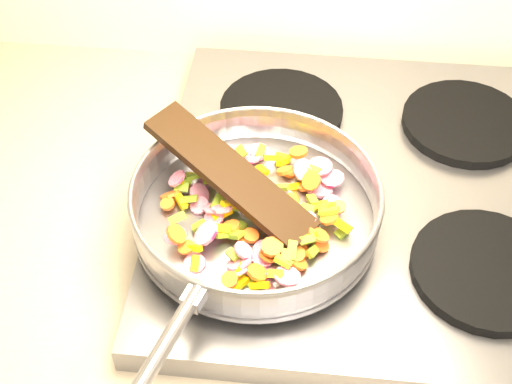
# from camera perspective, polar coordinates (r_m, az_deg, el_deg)

# --- Properties ---
(cooktop) EXTENTS (0.60, 0.60, 0.04)m
(cooktop) POSITION_cam_1_polar(r_m,az_deg,el_deg) (1.03, 9.16, -0.25)
(cooktop) COLOR #939399
(cooktop) RESTS_ON counter_top
(grate_fl) EXTENTS (0.19, 0.19, 0.02)m
(grate_fl) POSITION_cam_1_polar(r_m,az_deg,el_deg) (0.91, 0.60, -4.78)
(grate_fl) COLOR black
(grate_fl) RESTS_ON cooktop
(grate_fr) EXTENTS (0.19, 0.19, 0.02)m
(grate_fr) POSITION_cam_1_polar(r_m,az_deg,el_deg) (0.94, 17.96, -5.96)
(grate_fr) COLOR black
(grate_fr) RESTS_ON cooktop
(grate_bl) EXTENTS (0.19, 0.19, 0.02)m
(grate_bl) POSITION_cam_1_polar(r_m,az_deg,el_deg) (1.11, 2.03, 6.57)
(grate_bl) COLOR black
(grate_bl) RESTS_ON cooktop
(grate_br) EXTENTS (0.19, 0.19, 0.02)m
(grate_br) POSITION_cam_1_polar(r_m,az_deg,el_deg) (1.13, 16.39, 5.35)
(grate_br) COLOR black
(grate_br) RESTS_ON cooktop
(saute_pan) EXTENTS (0.37, 0.52, 0.06)m
(saute_pan) POSITION_cam_1_polar(r_m,az_deg,el_deg) (0.91, -0.05, -1.00)
(saute_pan) COLOR #9E9EA5
(saute_pan) RESTS_ON grate_fl
(vegetable_heap) EXTENTS (0.26, 0.27, 0.05)m
(vegetable_heap) POSITION_cam_1_polar(r_m,az_deg,el_deg) (0.92, 0.10, -1.38)
(vegetable_heap) COLOR #C7134E
(vegetable_heap) RESTS_ON saute_pan
(wooden_spatula) EXTENTS (0.24, 0.19, 0.07)m
(wooden_spatula) POSITION_cam_1_polar(r_m,az_deg,el_deg) (0.92, -2.08, 1.44)
(wooden_spatula) COLOR black
(wooden_spatula) RESTS_ON saute_pan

